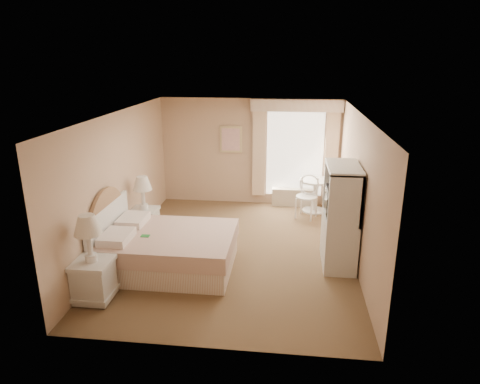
# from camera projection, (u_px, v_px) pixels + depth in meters

# --- Properties ---
(room) EXTENTS (4.21, 5.51, 2.51)m
(room) POSITION_uv_depth(u_px,v_px,m) (235.00, 186.00, 7.48)
(room) COLOR brown
(room) RESTS_ON ground
(window) EXTENTS (2.05, 0.22, 2.51)m
(window) POSITION_uv_depth(u_px,v_px,m) (295.00, 150.00, 9.84)
(window) COLOR white
(window) RESTS_ON room
(framed_art) EXTENTS (0.52, 0.04, 0.62)m
(framed_art) POSITION_uv_depth(u_px,v_px,m) (231.00, 139.00, 10.00)
(framed_art) COLOR tan
(framed_art) RESTS_ON room
(bed) EXTENTS (2.14, 1.66, 1.47)m
(bed) POSITION_uv_depth(u_px,v_px,m) (163.00, 248.00, 7.15)
(bed) COLOR tan
(bed) RESTS_ON room
(nightstand_near) EXTENTS (0.54, 0.54, 1.31)m
(nightstand_near) POSITION_uv_depth(u_px,v_px,m) (93.00, 269.00, 6.15)
(nightstand_near) COLOR silver
(nightstand_near) RESTS_ON room
(nightstand_far) EXTENTS (0.51, 0.51, 1.23)m
(nightstand_far) POSITION_uv_depth(u_px,v_px,m) (144.00, 215.00, 8.31)
(nightstand_far) COLOR silver
(nightstand_far) RESTS_ON room
(round_table) EXTENTS (0.72, 0.72, 0.76)m
(round_table) POSITION_uv_depth(u_px,v_px,m) (315.00, 190.00, 9.71)
(round_table) COLOR silver
(round_table) RESTS_ON room
(cafe_chair) EXTENTS (0.59, 0.59, 0.95)m
(cafe_chair) POSITION_uv_depth(u_px,v_px,m) (308.00, 193.00, 9.36)
(cafe_chair) COLOR silver
(cafe_chair) RESTS_ON room
(armoire) EXTENTS (0.52, 1.05, 1.74)m
(armoire) POSITION_uv_depth(u_px,v_px,m) (340.00, 224.00, 7.19)
(armoire) COLOR silver
(armoire) RESTS_ON room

